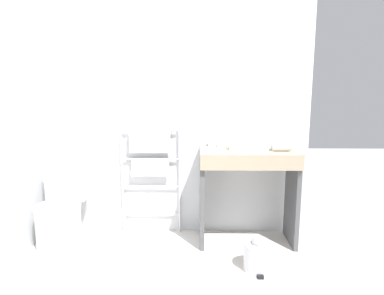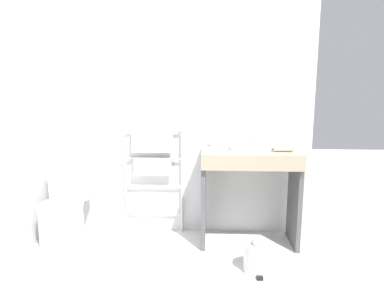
# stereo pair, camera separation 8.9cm
# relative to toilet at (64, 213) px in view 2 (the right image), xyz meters

# --- Properties ---
(wall_back) EXTENTS (2.73, 0.12, 2.39)m
(wall_back) POSITION_rel_toilet_xyz_m (0.97, 0.42, 0.89)
(wall_back) COLOR silver
(wall_back) RESTS_ON ground_plane
(wall_side) EXTENTS (0.12, 1.87, 2.39)m
(wall_side) POSITION_rel_toilet_xyz_m (-0.34, -0.26, 0.89)
(wall_side) COLOR silver
(wall_side) RESTS_ON ground_plane
(toilet) EXTENTS (0.40, 0.54, 0.79)m
(toilet) POSITION_rel_toilet_xyz_m (0.00, 0.00, 0.00)
(toilet) COLOR white
(toilet) RESTS_ON ground_plane
(towel_radiator) EXTENTS (0.60, 0.06, 1.08)m
(towel_radiator) POSITION_rel_toilet_xyz_m (0.79, 0.31, 0.45)
(towel_radiator) COLOR silver
(towel_radiator) RESTS_ON ground_plane
(vanity_counter) EXTENTS (0.88, 0.48, 0.89)m
(vanity_counter) POSITION_rel_toilet_xyz_m (1.71, 0.11, 0.29)
(vanity_counter) COLOR gray
(vanity_counter) RESTS_ON ground_plane
(sink_basin) EXTENTS (0.37, 0.37, 0.08)m
(sink_basin) POSITION_rel_toilet_xyz_m (1.72, 0.13, 0.62)
(sink_basin) COLOR white
(sink_basin) RESTS_ON vanity_counter
(faucet) EXTENTS (0.02, 0.10, 0.13)m
(faucet) POSITION_rel_toilet_xyz_m (1.72, 0.31, 0.67)
(faucet) COLOR silver
(faucet) RESTS_ON vanity_counter
(cup_near_wall) EXTENTS (0.07, 0.07, 0.09)m
(cup_near_wall) POSITION_rel_toilet_xyz_m (1.38, 0.29, 0.63)
(cup_near_wall) COLOR white
(cup_near_wall) RESTS_ON vanity_counter
(cup_near_edge) EXTENTS (0.07, 0.07, 0.08)m
(cup_near_edge) POSITION_rel_toilet_xyz_m (1.47, 0.25, 0.62)
(cup_near_edge) COLOR white
(cup_near_edge) RESTS_ON vanity_counter
(hair_dryer) EXTENTS (0.21, 0.17, 0.09)m
(hair_dryer) POSITION_rel_toilet_xyz_m (2.01, 0.08, 0.63)
(hair_dryer) COLOR white
(hair_dryer) RESTS_ON vanity_counter
(trash_bin) EXTENTS (0.23, 0.26, 0.29)m
(trash_bin) POSITION_rel_toilet_xyz_m (1.74, -0.39, -0.19)
(trash_bin) COLOR #B7B7BC
(trash_bin) RESTS_ON ground_plane
(bath_mat) EXTENTS (0.56, 0.36, 0.01)m
(bath_mat) POSITION_rel_toilet_xyz_m (0.00, -0.53, -0.30)
(bath_mat) COLOR #B2BCCC
(bath_mat) RESTS_ON ground_plane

